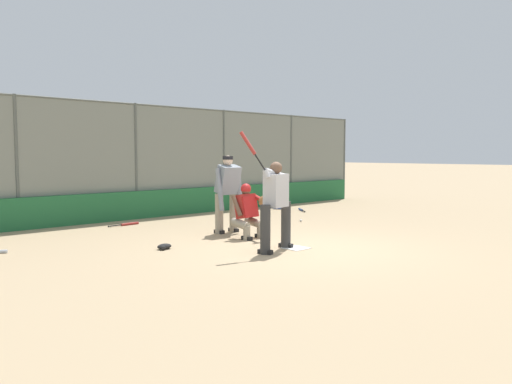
{
  "coord_description": "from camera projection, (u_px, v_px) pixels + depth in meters",
  "views": [
    {
      "loc": [
        7.06,
        6.52,
        1.83
      ],
      "look_at": [
        0.14,
        -1.0,
        1.05
      ],
      "focal_mm": 35.0,
      "sensor_mm": 36.0,
      "label": 1
    }
  ],
  "objects": [
    {
      "name": "padding_wall",
      "position": [
        139.0,
        205.0,
        14.1
      ],
      "size": [
        18.73,
        0.18,
        0.78
      ],
      "primitive_type": "cube",
      "color": "#236638",
      "rests_on": "ground_plane"
    },
    {
      "name": "spare_bat_by_padding",
      "position": [
        128.0,
        224.0,
        12.8
      ],
      "size": [
        0.89,
        0.13,
        0.07
      ],
      "rotation": [
        0.0,
        0.0,
        3.23
      ],
      "color": "black",
      "rests_on": "ground_plane"
    },
    {
      "name": "backstop_fence",
      "position": [
        136.0,
        158.0,
        14.07
      ],
      "size": [
        19.19,
        0.08,
        3.26
      ],
      "color": "#515651",
      "rests_on": "ground_plane"
    },
    {
      "name": "baseball_loose",
      "position": [
        301.0,
        220.0,
        13.47
      ],
      "size": [
        0.07,
        0.07,
        0.07
      ],
      "primitive_type": "sphere",
      "color": "white",
      "rests_on": "ground_plane"
    },
    {
      "name": "fielding_glove_on_dirt",
      "position": [
        164.0,
        247.0,
        9.59
      ],
      "size": [
        0.3,
        0.22,
        0.11
      ],
      "color": "black",
      "rests_on": "ground_plane"
    },
    {
      "name": "batter_at_plate",
      "position": [
        276.0,
        202.0,
        9.38
      ],
      "size": [
        1.14,
        0.56,
        2.25
      ],
      "rotation": [
        0.0,
        0.0,
        0.25
      ],
      "color": "#333333",
      "rests_on": "ground_plane"
    },
    {
      "name": "bleachers_beyond",
      "position": [
        193.0,
        190.0,
        18.54
      ],
      "size": [
        13.38,
        2.5,
        1.48
      ],
      "color": "slate",
      "rests_on": "ground_plane"
    },
    {
      "name": "home_plate_marker",
      "position": [
        296.0,
        248.0,
        9.69
      ],
      "size": [
        0.43,
        0.43,
        0.01
      ],
      "primitive_type": "cube",
      "color": "white",
      "rests_on": "ground_plane"
    },
    {
      "name": "spare_bat_near_backstop",
      "position": [
        278.0,
        208.0,
        16.49
      ],
      "size": [
        0.47,
        0.77,
        0.07
      ],
      "rotation": [
        0.0,
        0.0,
        2.09
      ],
      "color": "black",
      "rests_on": "ground_plane"
    },
    {
      "name": "ground_plane",
      "position": [
        296.0,
        248.0,
        9.69
      ],
      "size": [
        160.0,
        160.0,
        0.0
      ],
      "primitive_type": "plane",
      "color": "tan"
    },
    {
      "name": "spare_bat_third_base_side",
      "position": [
        301.0,
        210.0,
        16.06
      ],
      "size": [
        0.5,
        0.69,
        0.07
      ],
      "rotation": [
        0.0,
        0.0,
        4.11
      ],
      "color": "black",
      "rests_on": "ground_plane"
    },
    {
      "name": "catcher_behind_plate",
      "position": [
        248.0,
        210.0,
        10.83
      ],
      "size": [
        0.63,
        0.73,
        1.19
      ],
      "rotation": [
        0.0,
        0.0,
        0.03
      ],
      "color": "gray",
      "rests_on": "ground_plane"
    },
    {
      "name": "umpire_home",
      "position": [
        228.0,
        191.0,
        11.53
      ],
      "size": [
        0.73,
        0.45,
        1.79
      ],
      "rotation": [
        0.0,
        0.0,
        -0.03
      ],
      "color": "gray",
      "rests_on": "ground_plane"
    }
  ]
}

